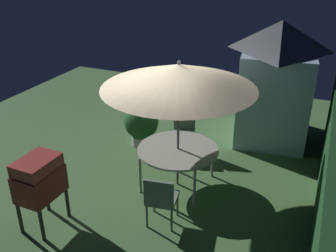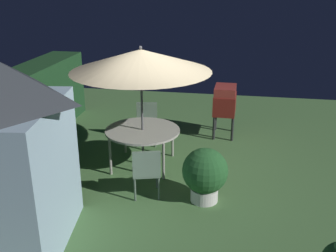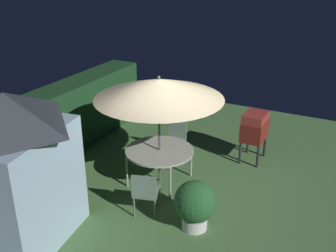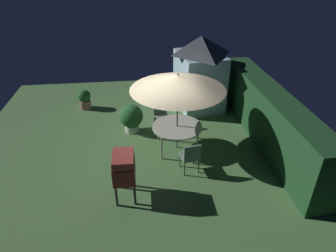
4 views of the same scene
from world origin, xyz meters
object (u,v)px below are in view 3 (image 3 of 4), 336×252
Objects in this scene: patio_table at (160,152)px; potted_plant_by_grill at (195,204)px; chair_near_shed at (146,191)px; chair_far_side at (176,138)px; bbq_grill at (255,127)px; garden_shed at (15,168)px; patio_umbrella at (159,89)px.

patio_table is 1.76m from potted_plant_by_grill.
chair_far_side is at bearing 12.78° from chair_near_shed.
chair_far_side is 2.76m from potted_plant_by_grill.
potted_plant_by_grill is at bearing -87.00° from chair_near_shed.
bbq_grill reaches higher than potted_plant_by_grill.
garden_shed is at bearing 165.16° from chair_far_side.
potted_plant_by_grill reaches higher than chair_far_side.
patio_umbrella is 2.19× the size of bbq_grill.
chair_far_side is at bearing 9.24° from patio_umbrella.
patio_umbrella reaches higher than patio_table.
garden_shed is 2.84× the size of potted_plant_by_grill.
patio_umbrella reaches higher than potted_plant_by_grill.
chair_far_side is (2.36, 0.54, 0.00)m from chair_near_shed.
chair_far_side is (1.16, 0.19, -0.19)m from patio_table.
garden_shed is at bearing 155.86° from patio_umbrella.
bbq_grill is at bearing -3.44° from potted_plant_by_grill.
potted_plant_by_grill is (-3.03, 0.18, -0.34)m from bbq_grill.
chair_far_side is (-0.72, 1.70, -0.33)m from bbq_grill.
chair_near_shed is (-3.08, 1.16, -0.33)m from bbq_grill.
bbq_grill is 3.05m from potted_plant_by_grill.
chair_far_side is at bearing 113.05° from bbq_grill.
patio_umbrella is at bearing 16.14° from chair_near_shed.
garden_shed reaches higher than bbq_grill.
potted_plant_by_grill is at bearing -130.80° from patio_umbrella.
bbq_grill is (1.89, -1.51, 0.14)m from patio_table.
potted_plant_by_grill reaches higher than chair_near_shed.
potted_plant_by_grill is at bearing -58.26° from garden_shed.
bbq_grill is 1.28× the size of potted_plant_by_grill.
garden_shed is at bearing 149.37° from bbq_grill.
garden_shed reaches higher than patio_table.
bbq_grill is 1.33× the size of chair_near_shed.
garden_shed is 3.07m from patio_umbrella.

